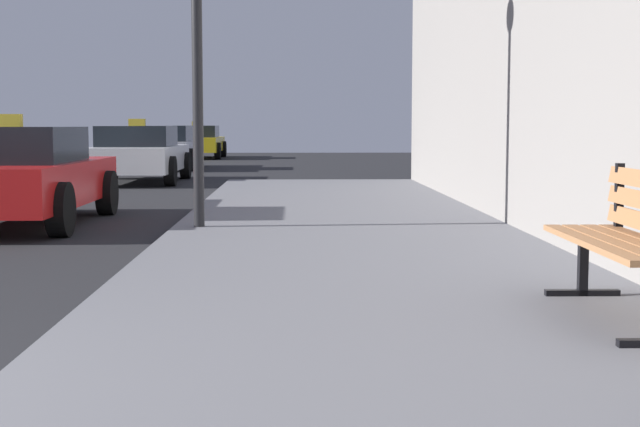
{
  "coord_description": "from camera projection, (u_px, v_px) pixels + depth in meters",
  "views": [
    {
      "loc": [
        3.37,
        -3.52,
        1.29
      ],
      "look_at": [
        3.58,
        3.81,
        0.59
      ],
      "focal_mm": 52.12,
      "sensor_mm": 36.0,
      "label": 1
    }
  ],
  "objects": [
    {
      "name": "car_white",
      "position": [
        139.0,
        154.0,
        20.86
      ],
      "size": [
        1.98,
        4.32,
        1.43
      ],
      "color": "white",
      "rests_on": "ground_plane"
    },
    {
      "name": "car_red",
      "position": [
        13.0,
        175.0,
        11.92
      ],
      "size": [
        2.06,
        4.19,
        1.43
      ],
      "color": "red",
      "rests_on": "ground_plane"
    },
    {
      "name": "bench",
      "position": [
        636.0,
        232.0,
        5.47
      ],
      "size": [
        0.52,
        1.69,
        0.89
      ],
      "rotation": [
        0.0,
        0.0,
        -0.01
      ],
      "color": "#9E6B42",
      "rests_on": "sidewalk"
    },
    {
      "name": "car_yellow",
      "position": [
        197.0,
        142.0,
        36.16
      ],
      "size": [
        2.02,
        4.45,
        1.43
      ],
      "color": "yellow",
      "rests_on": "ground_plane"
    },
    {
      "name": "car_silver",
      "position": [
        164.0,
        147.0,
        27.37
      ],
      "size": [
        1.97,
        4.36,
        1.27
      ],
      "color": "#B7B7BF",
      "rests_on": "ground_plane"
    }
  ]
}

